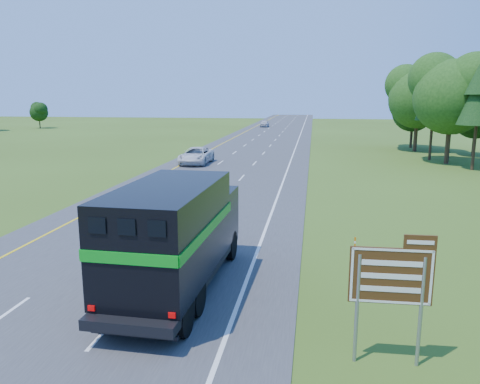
{
  "coord_description": "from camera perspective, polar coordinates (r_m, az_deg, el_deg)",
  "views": [
    {
      "loc": [
        7.86,
        -1.47,
        6.97
      ],
      "look_at": [
        3.9,
        23.8,
        1.72
      ],
      "focal_mm": 35.0,
      "sensor_mm": 36.0,
      "label": 1
    }
  ],
  "objects": [
    {
      "name": "exit_sign",
      "position": [
        12.8,
        18.06,
        -10.3
      ],
      "size": [
        2.11,
        0.13,
        3.58
      ],
      "rotation": [
        0.0,
        0.0,
        0.02
      ],
      "color": "gray",
      "rests_on": "ground"
    },
    {
      "name": "lane_markings",
      "position": [
        52.52,
        0.21,
        4.03
      ],
      "size": [
        11.15,
        260.0,
        0.01
      ],
      "color": "yellow",
      "rests_on": "road"
    },
    {
      "name": "horse_truck",
      "position": [
        16.81,
        -7.81,
        -5.03
      ],
      "size": [
        3.12,
        9.17,
        4.02
      ],
      "rotation": [
        0.0,
        0.0,
        -0.03
      ],
      "color": "black",
      "rests_on": "road"
    },
    {
      "name": "far_car",
      "position": [
        108.55,
        3.0,
        8.33
      ],
      "size": [
        1.81,
        4.49,
        1.53
      ],
      "primitive_type": "imported",
      "rotation": [
        0.0,
        0.0,
        -0.0
      ],
      "color": "#BAB9C0",
      "rests_on": "road"
    },
    {
      "name": "delineator",
      "position": [
        21.03,
        13.81,
        -6.57
      ],
      "size": [
        0.08,
        0.05,
        0.99
      ],
      "color": "orange",
      "rests_on": "ground"
    },
    {
      "name": "white_suv",
      "position": [
        49.15,
        -5.36,
        4.44
      ],
      "size": [
        2.82,
        6.09,
        1.69
      ],
      "primitive_type": "imported",
      "rotation": [
        0.0,
        0.0,
        -0.0
      ],
      "color": "silver",
      "rests_on": "road"
    },
    {
      "name": "road",
      "position": [
        52.53,
        0.21,
        4.0
      ],
      "size": [
        15.0,
        260.0,
        0.04
      ],
      "primitive_type": "cube",
      "color": "#38383A",
      "rests_on": "ground"
    }
  ]
}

